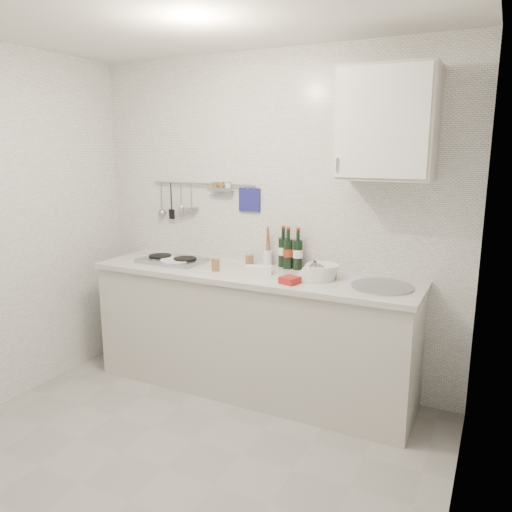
{
  "coord_description": "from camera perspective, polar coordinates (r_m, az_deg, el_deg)",
  "views": [
    {
      "loc": [
        1.6,
        -2.04,
        1.8
      ],
      "look_at": [
        0.14,
        0.9,
        1.09
      ],
      "focal_mm": 35.0,
      "sensor_mm": 36.0,
      "label": 1
    }
  ],
  "objects": [
    {
      "name": "wall_rail",
      "position": [
        4.08,
        -6.37,
        6.87
      ],
      "size": [
        0.98,
        0.09,
        0.34
      ],
      "color": "#93969B",
      "rests_on": "back_wall"
    },
    {
      "name": "counter",
      "position": [
        3.78,
        -0.42,
        -8.96
      ],
      "size": [
        2.44,
        0.64,
        0.96
      ],
      "color": "#B5B0A7",
      "rests_on": "floor"
    },
    {
      "name": "strawberry_punnet",
      "position": [
        3.32,
        3.89,
        -2.77
      ],
      "size": [
        0.14,
        0.14,
        0.05
      ],
      "primitive_type": "cube",
      "rotation": [
        0.0,
        0.0,
        -0.29
      ],
      "color": "red",
      "rests_on": "counter"
    },
    {
      "name": "plate_stack_sink",
      "position": [
        3.45,
        7.14,
        -1.81
      ],
      "size": [
        0.29,
        0.27,
        0.11
      ],
      "rotation": [
        0.0,
        0.0,
        0.43
      ],
      "color": "white",
      "rests_on": "counter"
    },
    {
      "name": "wine_bottles",
      "position": [
        3.71,
        3.86,
        0.94
      ],
      "size": [
        0.21,
        0.12,
        0.31
      ],
      "rotation": [
        0.0,
        0.0,
        -0.28
      ],
      "color": "black",
      "rests_on": "counter"
    },
    {
      "name": "jar_c",
      "position": [
        3.47,
        8.7,
        -1.96
      ],
      "size": [
        0.07,
        0.07,
        0.08
      ],
      "rotation": [
        0.0,
        0.0,
        0.03
      ],
      "color": "brown",
      "rests_on": "counter"
    },
    {
      "name": "utensil_crock",
      "position": [
        3.82,
        1.34,
        0.01
      ],
      "size": [
        0.07,
        0.07,
        0.31
      ],
      "rotation": [
        0.0,
        0.0,
        -0.03
      ],
      "color": "white",
      "rests_on": "counter"
    },
    {
      "name": "plate_stack_hob",
      "position": [
        3.92,
        -9.24,
        -0.63
      ],
      "size": [
        0.26,
        0.25,
        0.03
      ],
      "rotation": [
        0.0,
        0.0,
        -0.06
      ],
      "color": "#4B63AB",
      "rests_on": "counter"
    },
    {
      "name": "jar_a",
      "position": [
        3.86,
        -0.75,
        -0.34
      ],
      "size": [
        0.07,
        0.07,
        0.08
      ],
      "rotation": [
        0.0,
        0.0,
        -0.18
      ],
      "color": "brown",
      "rests_on": "counter"
    },
    {
      "name": "wall_cabinet",
      "position": [
        3.34,
        14.77,
        14.4
      ],
      "size": [
        0.6,
        0.38,
        0.7
      ],
      "color": "#B5B0A7",
      "rests_on": "back_wall"
    },
    {
      "name": "butter_dish",
      "position": [
        3.57,
        0.32,
        -1.6
      ],
      "size": [
        0.2,
        0.15,
        0.06
      ],
      "primitive_type": "cube",
      "rotation": [
        0.0,
        0.0,
        0.33
      ],
      "color": "white",
      "rests_on": "counter"
    },
    {
      "name": "wall_right",
      "position": [
        2.12,
        22.79,
        -3.78
      ],
      "size": [
        0.02,
        2.8,
        2.5
      ],
      "primitive_type": "cube",
      "color": "silver",
      "rests_on": "floor"
    },
    {
      "name": "back_wall",
      "position": [
        3.84,
        1.49,
        3.97
      ],
      "size": [
        3.0,
        0.02,
        2.5
      ],
      "primitive_type": "cube",
      "color": "silver",
      "rests_on": "floor"
    },
    {
      "name": "floor",
      "position": [
        3.16,
        -10.36,
        -22.72
      ],
      "size": [
        3.0,
        3.0,
        0.0
      ],
      "primitive_type": "plane",
      "color": "gray",
      "rests_on": "ground"
    },
    {
      "name": "jar_b",
      "position": [
        3.6,
        7.28,
        -1.48
      ],
      "size": [
        0.06,
        0.06,
        0.07
      ],
      "rotation": [
        0.0,
        0.0,
        -0.07
      ],
      "color": "brown",
      "rests_on": "counter"
    },
    {
      "name": "jar_d",
      "position": [
        3.66,
        -4.64,
        -0.96
      ],
      "size": [
        0.06,
        0.06,
        0.09
      ],
      "rotation": [
        0.0,
        0.0,
        0.32
      ],
      "color": "brown",
      "rests_on": "counter"
    }
  ]
}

